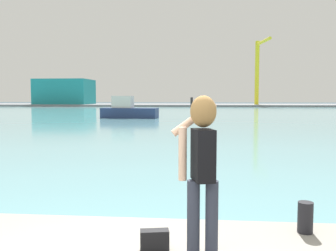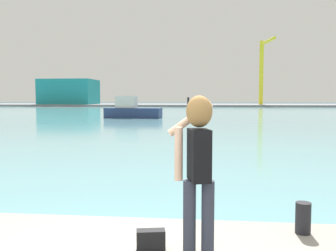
{
  "view_description": "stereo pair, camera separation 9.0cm",
  "coord_description": "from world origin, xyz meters",
  "px_view_note": "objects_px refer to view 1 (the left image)",
  "views": [
    {
      "loc": [
        0.7,
        -3.08,
        2.23
      ],
      "look_at": [
        0.01,
        4.44,
        1.65
      ],
      "focal_mm": 39.25,
      "sensor_mm": 36.0,
      "label": 1
    },
    {
      "loc": [
        0.79,
        -3.07,
        2.23
      ],
      "look_at": [
        0.01,
        4.44,
        1.65
      ],
      "focal_mm": 39.25,
      "sensor_mm": 36.0,
      "label": 2
    }
  ],
  "objects_px": {
    "harbor_bollard": "(305,217)",
    "port_crane": "(258,66)",
    "boat_moored": "(128,110)",
    "handbag": "(155,241)",
    "person_photographer": "(202,158)",
    "warehouse_left": "(65,92)"
  },
  "relations": [
    {
      "from": "handbag",
      "to": "harbor_bollard",
      "type": "relative_size",
      "value": 0.81
    },
    {
      "from": "port_crane",
      "to": "boat_moored",
      "type": "bearing_deg",
      "value": -112.62
    },
    {
      "from": "harbor_bollard",
      "to": "warehouse_left",
      "type": "bearing_deg",
      "value": 112.67
    },
    {
      "from": "handbag",
      "to": "harbor_bollard",
      "type": "height_order",
      "value": "harbor_bollard"
    },
    {
      "from": "harbor_bollard",
      "to": "port_crane",
      "type": "bearing_deg",
      "value": 81.95
    },
    {
      "from": "boat_moored",
      "to": "port_crane",
      "type": "height_order",
      "value": "port_crane"
    },
    {
      "from": "boat_moored",
      "to": "port_crane",
      "type": "distance_m",
      "value": 55.98
    },
    {
      "from": "handbag",
      "to": "boat_moored",
      "type": "bearing_deg",
      "value": 101.96
    },
    {
      "from": "harbor_bollard",
      "to": "warehouse_left",
      "type": "distance_m",
      "value": 95.93
    },
    {
      "from": "boat_moored",
      "to": "handbag",
      "type": "bearing_deg",
      "value": -73.27
    },
    {
      "from": "port_crane",
      "to": "warehouse_left",
      "type": "bearing_deg",
      "value": 176.08
    },
    {
      "from": "harbor_bollard",
      "to": "boat_moored",
      "type": "xyz_separation_m",
      "value": [
        -9.21,
        34.09,
        0.13
      ]
    },
    {
      "from": "boat_moored",
      "to": "person_photographer",
      "type": "bearing_deg",
      "value": -72.47
    },
    {
      "from": "warehouse_left",
      "to": "handbag",
      "type": "bearing_deg",
      "value": -68.51
    },
    {
      "from": "person_photographer",
      "to": "handbag",
      "type": "relative_size",
      "value": 5.44
    },
    {
      "from": "boat_moored",
      "to": "port_crane",
      "type": "xyz_separation_m",
      "value": [
        21.25,
        51.02,
        8.85
      ]
    },
    {
      "from": "person_photographer",
      "to": "boat_moored",
      "type": "bearing_deg",
      "value": -1.86
    },
    {
      "from": "handbag",
      "to": "port_crane",
      "type": "bearing_deg",
      "value": 80.82
    },
    {
      "from": "handbag",
      "to": "harbor_bollard",
      "type": "distance_m",
      "value": 1.98
    },
    {
      "from": "harbor_bollard",
      "to": "port_crane",
      "type": "distance_m",
      "value": 86.43
    },
    {
      "from": "person_photographer",
      "to": "warehouse_left",
      "type": "height_order",
      "value": "warehouse_left"
    },
    {
      "from": "person_photographer",
      "to": "port_crane",
      "type": "xyz_separation_m",
      "value": [
        13.36,
        85.87,
        8.11
      ]
    }
  ]
}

